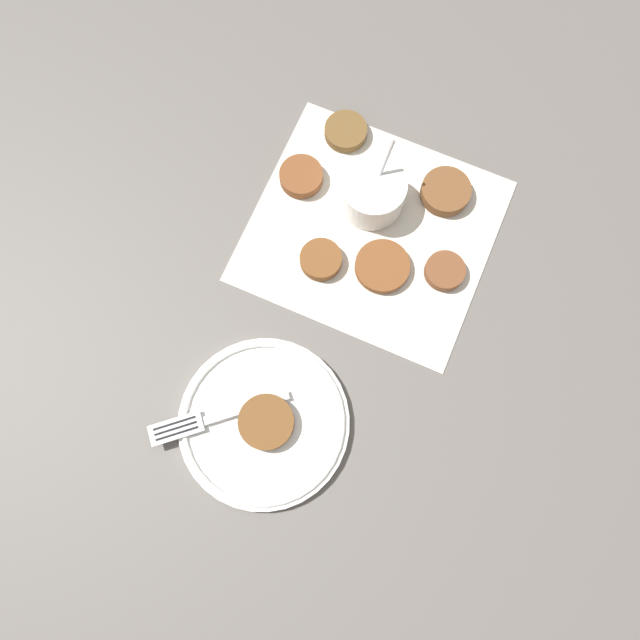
# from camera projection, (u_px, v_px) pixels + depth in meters

# --- Properties ---
(ground_plane) EXTENTS (4.00, 4.00, 0.00)m
(ground_plane) POSITION_uv_depth(u_px,v_px,m) (356.00, 228.00, 0.94)
(ground_plane) COLOR #605B56
(napkin) EXTENTS (0.38, 0.36, 0.00)m
(napkin) POSITION_uv_depth(u_px,v_px,m) (372.00, 230.00, 0.93)
(napkin) COLOR silver
(napkin) RESTS_ON ground_plane
(sauce_bowl) EXTENTS (0.10, 0.10, 0.12)m
(sauce_bowl) POSITION_uv_depth(u_px,v_px,m) (371.00, 193.00, 0.92)
(sauce_bowl) COLOR white
(sauce_bowl) RESTS_ON napkin
(fritter_0) EXTENTS (0.07, 0.07, 0.02)m
(fritter_0) POSITION_uv_depth(u_px,v_px,m) (446.00, 192.00, 0.94)
(fritter_0) COLOR brown
(fritter_0) RESTS_ON napkin
(fritter_1) EXTENTS (0.06, 0.06, 0.02)m
(fritter_1) POSITION_uv_depth(u_px,v_px,m) (321.00, 260.00, 0.91)
(fritter_1) COLOR brown
(fritter_1) RESTS_ON napkin
(fritter_2) EXTENTS (0.07, 0.07, 0.02)m
(fritter_2) POSITION_uv_depth(u_px,v_px,m) (301.00, 176.00, 0.94)
(fritter_2) COLOR brown
(fritter_2) RESTS_ON napkin
(fritter_3) EXTENTS (0.07, 0.07, 0.02)m
(fritter_3) POSITION_uv_depth(u_px,v_px,m) (346.00, 131.00, 0.96)
(fritter_3) COLOR brown
(fritter_3) RESTS_ON napkin
(fritter_4) EXTENTS (0.08, 0.08, 0.01)m
(fritter_4) POSITION_uv_depth(u_px,v_px,m) (382.00, 266.00, 0.91)
(fritter_4) COLOR brown
(fritter_4) RESTS_ON napkin
(fritter_5) EXTENTS (0.06, 0.06, 0.02)m
(fritter_5) POSITION_uv_depth(u_px,v_px,m) (446.00, 269.00, 0.91)
(fritter_5) COLOR brown
(fritter_5) RESTS_ON napkin
(serving_plate) EXTENTS (0.24, 0.24, 0.02)m
(serving_plate) POSITION_uv_depth(u_px,v_px,m) (264.00, 422.00, 0.86)
(serving_plate) COLOR white
(serving_plate) RESTS_ON ground_plane
(fritter_on_plate) EXTENTS (0.08, 0.08, 0.01)m
(fritter_on_plate) POSITION_uv_depth(u_px,v_px,m) (266.00, 422.00, 0.84)
(fritter_on_plate) COLOR brown
(fritter_on_plate) RESTS_ON serving_plate
(fork) EXTENTS (0.15, 0.16, 0.00)m
(fork) POSITION_uv_depth(u_px,v_px,m) (203.00, 420.00, 0.84)
(fork) COLOR silver
(fork) RESTS_ON serving_plate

